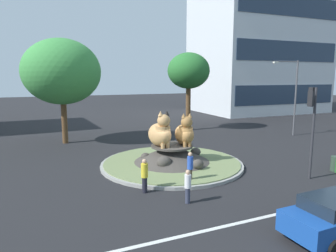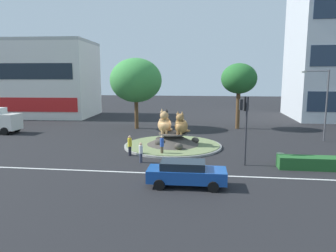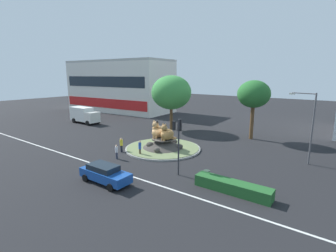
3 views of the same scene
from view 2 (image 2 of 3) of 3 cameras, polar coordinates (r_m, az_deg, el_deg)
ground_plane at (r=29.46m, az=0.89°, el=-3.80°), size 160.00×160.00×0.00m
lane_centreline at (r=21.48m, az=-1.57°, el=-8.69°), size 112.00×0.20×0.01m
roundabout_island at (r=29.35m, az=0.90°, el=-2.83°), size 9.17×9.17×1.33m
cat_statue_calico at (r=29.15m, az=-0.64°, el=0.41°), size 1.48×2.39×2.32m
cat_statue_tabby at (r=28.72m, az=2.42°, el=0.13°), size 1.61×2.14×2.12m
traffic_light_mast at (r=23.40m, az=13.98°, el=1.90°), size 0.70×0.63×5.12m
shophouse_block at (r=58.73m, az=-26.60°, el=7.73°), size 27.43×12.23×12.37m
clipped_hedge_strip at (r=24.78m, az=26.35°, el=-6.16°), size 5.99×1.20×0.90m
broadleaf_tree_behind_island at (r=40.13m, az=12.92°, el=8.43°), size 4.44×4.44×8.23m
second_tree_near_tower at (r=39.37m, az=-5.91°, el=8.34°), size 6.47×6.47×8.87m
streetlight_arm at (r=35.24m, az=26.68°, el=4.35°), size 2.56×0.71×7.23m
pedestrian_blue_shirt at (r=25.88m, az=-1.12°, el=-3.50°), size 0.32×0.32×1.73m
pedestrian_yellow_shirt at (r=26.13m, az=-7.04°, el=-3.49°), size 0.34×0.34×1.71m
pedestrian_white_shirt at (r=23.96m, az=-5.02°, el=-4.78°), size 0.30×0.30×1.57m
sedan_on_far_lane at (r=18.89m, az=3.31°, el=-8.60°), size 4.74×1.99×1.55m
litter_bin at (r=24.83m, az=19.90°, el=-5.72°), size 0.56×0.56×0.90m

